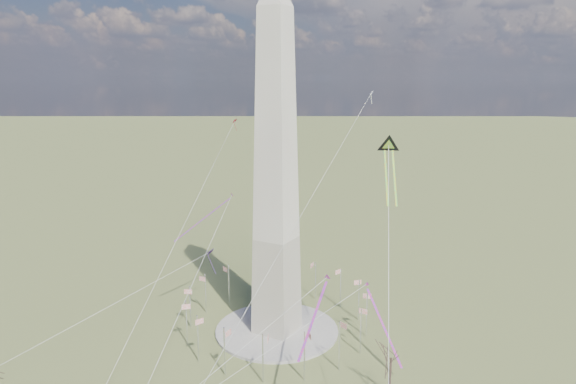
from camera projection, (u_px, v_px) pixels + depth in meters
The scene contains 12 objects.
ground at pixel (277, 331), 150.93m from camera, with size 2000.00×2000.00×0.00m, color #586331.
plaza at pixel (277, 330), 150.85m from camera, with size 36.00×36.00×0.80m, color #A19D93.
washington_monument at pixel (276, 171), 140.51m from camera, with size 15.56×15.56×100.00m.
flagpole_ring at pixel (277, 308), 149.35m from camera, with size 54.40×54.40×13.00m.
tree_near at pixel (391, 355), 118.07m from camera, with size 8.37×8.37×14.65m.
kite_delta_black at pixel (389, 149), 127.31m from camera, with size 10.76×17.80×14.64m.
kite_diamond_purple at pixel (211, 254), 164.42m from camera, with size 1.90×2.94×8.97m.
kite_streamer_left at pixel (317, 306), 118.05m from camera, with size 3.10×19.15×13.15m.
kite_streamer_mid at pixel (211, 212), 152.49m from camera, with size 11.32×16.30×12.90m.
kite_streamer_right at pixel (378, 312), 136.28m from camera, with size 16.14×15.69×14.59m.
kite_small_red at pixel (235, 122), 185.22m from camera, with size 1.27×1.98×4.39m.
kite_small_white at pixel (371, 94), 176.25m from camera, with size 1.71×1.52×4.60m.
Camera 1 is at (69.40, -119.79, 72.87)m, focal length 32.00 mm.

